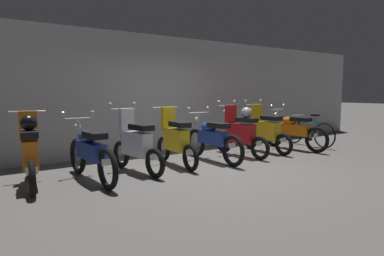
{
  "coord_description": "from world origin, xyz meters",
  "views": [
    {
      "loc": [
        -3.94,
        -4.85,
        1.49
      ],
      "look_at": [
        -0.08,
        0.76,
        0.75
      ],
      "focal_mm": 31.31,
      "sensor_mm": 36.0,
      "label": 1
    }
  ],
  "objects_px": {
    "motorbike_slot_2": "(135,144)",
    "bicycle": "(308,133)",
    "motorbike_slot_1": "(90,152)",
    "motorbike_slot_3": "(175,140)",
    "motorbike_slot_4": "(212,138)",
    "motorbike_slot_7": "(293,130)",
    "motorbike_slot_5": "(240,132)",
    "motorbike_slot_0": "(30,151)",
    "motorbike_slot_6": "(265,131)"
  },
  "relations": [
    {
      "from": "bicycle",
      "to": "motorbike_slot_7",
      "type": "bearing_deg",
      "value": -170.11
    },
    {
      "from": "motorbike_slot_4",
      "to": "motorbike_slot_6",
      "type": "height_order",
      "value": "motorbike_slot_6"
    },
    {
      "from": "motorbike_slot_1",
      "to": "bicycle",
      "type": "xyz_separation_m",
      "value": [
        6.16,
        0.26,
        -0.13
      ]
    },
    {
      "from": "motorbike_slot_3",
      "to": "motorbike_slot_6",
      "type": "relative_size",
      "value": 1.0
    },
    {
      "from": "motorbike_slot_7",
      "to": "motorbike_slot_4",
      "type": "bearing_deg",
      "value": 179.94
    },
    {
      "from": "motorbike_slot_7",
      "to": "motorbike_slot_0",
      "type": "bearing_deg",
      "value": 179.01
    },
    {
      "from": "motorbike_slot_0",
      "to": "motorbike_slot_6",
      "type": "distance_m",
      "value": 5.33
    },
    {
      "from": "motorbike_slot_3",
      "to": "motorbike_slot_6",
      "type": "height_order",
      "value": "motorbike_slot_6"
    },
    {
      "from": "motorbike_slot_7",
      "to": "motorbike_slot_3",
      "type": "bearing_deg",
      "value": 178.61
    },
    {
      "from": "motorbike_slot_0",
      "to": "motorbike_slot_4",
      "type": "height_order",
      "value": "motorbike_slot_0"
    },
    {
      "from": "motorbike_slot_2",
      "to": "bicycle",
      "type": "xyz_separation_m",
      "value": [
        5.27,
        0.11,
        -0.17
      ]
    },
    {
      "from": "motorbike_slot_4",
      "to": "bicycle",
      "type": "xyz_separation_m",
      "value": [
        3.49,
        0.14,
        -0.13
      ]
    },
    {
      "from": "motorbike_slot_4",
      "to": "motorbike_slot_7",
      "type": "bearing_deg",
      "value": -0.06
    },
    {
      "from": "motorbike_slot_4",
      "to": "motorbike_slot_5",
      "type": "bearing_deg",
      "value": 5.61
    },
    {
      "from": "motorbike_slot_1",
      "to": "motorbike_slot_7",
      "type": "distance_m",
      "value": 5.33
    },
    {
      "from": "motorbike_slot_1",
      "to": "motorbike_slot_6",
      "type": "distance_m",
      "value": 4.45
    },
    {
      "from": "motorbike_slot_2",
      "to": "motorbike_slot_5",
      "type": "relative_size",
      "value": 1.0
    },
    {
      "from": "motorbike_slot_2",
      "to": "bicycle",
      "type": "distance_m",
      "value": 5.28
    },
    {
      "from": "motorbike_slot_1",
      "to": "motorbike_slot_0",
      "type": "bearing_deg",
      "value": 166.02
    },
    {
      "from": "motorbike_slot_0",
      "to": "motorbike_slot_2",
      "type": "relative_size",
      "value": 1.0
    },
    {
      "from": "motorbike_slot_5",
      "to": "motorbike_slot_6",
      "type": "distance_m",
      "value": 0.89
    },
    {
      "from": "motorbike_slot_7",
      "to": "motorbike_slot_1",
      "type": "bearing_deg",
      "value": -178.79
    },
    {
      "from": "motorbike_slot_1",
      "to": "motorbike_slot_6",
      "type": "relative_size",
      "value": 1.16
    },
    {
      "from": "motorbike_slot_6",
      "to": "motorbike_slot_2",
      "type": "bearing_deg",
      "value": -178.03
    },
    {
      "from": "motorbike_slot_2",
      "to": "motorbike_slot_4",
      "type": "bearing_deg",
      "value": -0.89
    },
    {
      "from": "motorbike_slot_1",
      "to": "motorbike_slot_5",
      "type": "bearing_deg",
      "value": 3.26
    },
    {
      "from": "motorbike_slot_5",
      "to": "motorbike_slot_7",
      "type": "height_order",
      "value": "motorbike_slot_5"
    },
    {
      "from": "motorbike_slot_3",
      "to": "motorbike_slot_5",
      "type": "xyz_separation_m",
      "value": [
        1.77,
        0.0,
        0.04
      ]
    },
    {
      "from": "motorbike_slot_0",
      "to": "motorbike_slot_5",
      "type": "height_order",
      "value": "motorbike_slot_5"
    },
    {
      "from": "motorbike_slot_4",
      "to": "motorbike_slot_0",
      "type": "bearing_deg",
      "value": 178.31
    },
    {
      "from": "bicycle",
      "to": "motorbike_slot_1",
      "type": "bearing_deg",
      "value": -177.61
    },
    {
      "from": "motorbike_slot_7",
      "to": "motorbike_slot_5",
      "type": "bearing_deg",
      "value": 177.1
    },
    {
      "from": "motorbike_slot_1",
      "to": "motorbike_slot_2",
      "type": "bearing_deg",
      "value": 9.17
    },
    {
      "from": "motorbike_slot_3",
      "to": "motorbike_slot_0",
      "type": "bearing_deg",
      "value": 179.53
    },
    {
      "from": "motorbike_slot_0",
      "to": "motorbike_slot_4",
      "type": "bearing_deg",
      "value": -1.69
    },
    {
      "from": "motorbike_slot_0",
      "to": "bicycle",
      "type": "height_order",
      "value": "motorbike_slot_0"
    },
    {
      "from": "motorbike_slot_5",
      "to": "motorbike_slot_6",
      "type": "xyz_separation_m",
      "value": [
        0.89,
        0.06,
        -0.04
      ]
    },
    {
      "from": "motorbike_slot_1",
      "to": "motorbike_slot_6",
      "type": "xyz_separation_m",
      "value": [
        4.44,
        0.26,
        0.04
      ]
    },
    {
      "from": "motorbike_slot_0",
      "to": "motorbike_slot_2",
      "type": "height_order",
      "value": "motorbike_slot_2"
    },
    {
      "from": "motorbike_slot_0",
      "to": "motorbike_slot_1",
      "type": "xyz_separation_m",
      "value": [
        0.88,
        -0.22,
        -0.07
      ]
    },
    {
      "from": "motorbike_slot_0",
      "to": "motorbike_slot_1",
      "type": "relative_size",
      "value": 0.86
    },
    {
      "from": "motorbike_slot_3",
      "to": "motorbike_slot_1",
      "type": "bearing_deg",
      "value": -173.65
    },
    {
      "from": "motorbike_slot_3",
      "to": "motorbike_slot_7",
      "type": "bearing_deg",
      "value": -1.39
    },
    {
      "from": "motorbike_slot_0",
      "to": "motorbike_slot_5",
      "type": "bearing_deg",
      "value": -0.23
    },
    {
      "from": "motorbike_slot_6",
      "to": "motorbike_slot_7",
      "type": "distance_m",
      "value": 0.9
    },
    {
      "from": "motorbike_slot_2",
      "to": "motorbike_slot_5",
      "type": "distance_m",
      "value": 2.67
    },
    {
      "from": "motorbike_slot_0",
      "to": "bicycle",
      "type": "relative_size",
      "value": 0.97
    },
    {
      "from": "motorbike_slot_5",
      "to": "motorbike_slot_7",
      "type": "xyz_separation_m",
      "value": [
        1.78,
        -0.09,
        -0.08
      ]
    },
    {
      "from": "motorbike_slot_0",
      "to": "motorbike_slot_7",
      "type": "relative_size",
      "value": 0.86
    },
    {
      "from": "motorbike_slot_1",
      "to": "motorbike_slot_3",
      "type": "bearing_deg",
      "value": 6.35
    }
  ]
}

